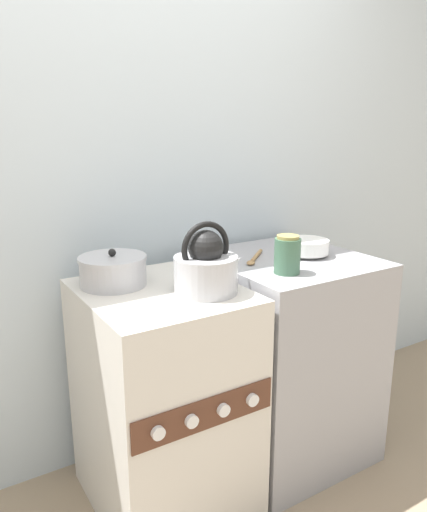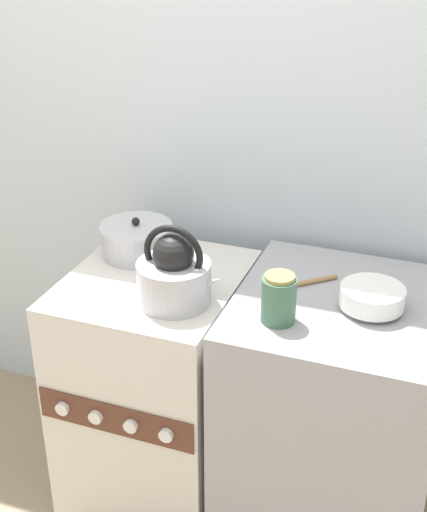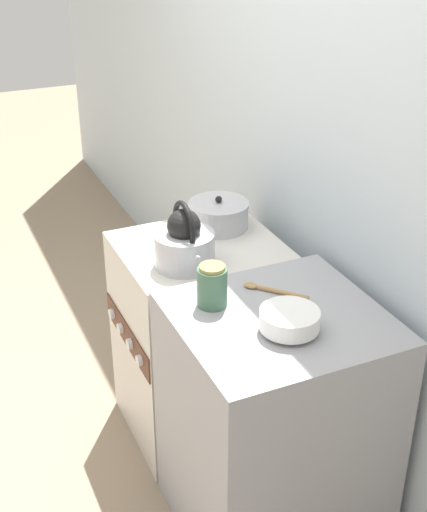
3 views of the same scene
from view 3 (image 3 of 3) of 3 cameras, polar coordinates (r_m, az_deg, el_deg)
name	(u,v)px [view 3 (image 3 of 3)]	position (r m, az deg, el deg)	size (l,w,h in m)	color
ground_plane	(135,440)	(3.18, -6.29, -14.43)	(12.00, 12.00, 0.00)	gray
wall_back	(299,139)	(2.80, 6.87, 9.28)	(7.00, 0.06, 2.50)	silver
stove	(200,339)	(2.99, -1.06, -6.65)	(0.54, 0.64, 0.88)	beige
counter	(275,425)	(2.56, 4.92, -13.35)	(0.63, 0.66, 0.90)	#99999E
kettle	(185,243)	(2.58, -2.33, 1.04)	(0.27, 0.22, 0.25)	#B2B2B7
cooking_pot	(219,215)	(2.89, 0.41, 3.32)	(0.25, 0.25, 0.14)	#B2B2B7
enamel_bowl	(289,320)	(2.20, 6.10, -5.10)	(0.19, 0.19, 0.07)	white
storage_jar	(212,286)	(2.30, -0.11, -2.40)	(0.10, 0.10, 0.15)	#3F664C
wooden_spoon	(271,290)	(2.41, 4.61, -2.72)	(0.19, 0.17, 0.02)	#A37A4C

